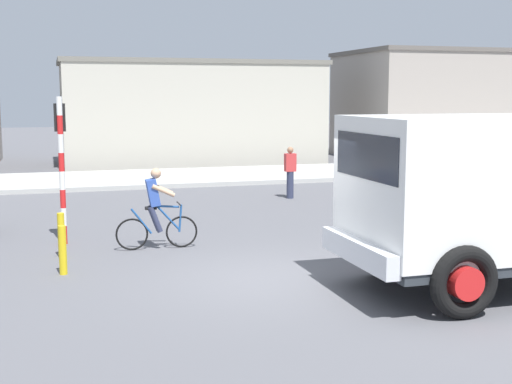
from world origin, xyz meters
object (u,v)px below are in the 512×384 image
at_px(truck_foreground, 505,190).
at_px(bollard_far, 61,235).
at_px(pedestrian_near_kerb, 290,172).
at_px(bollard_near, 63,250).
at_px(traffic_light_pole, 61,149).
at_px(cyclist, 156,209).

relative_size(truck_foreground, bollard_far, 6.03).
xyz_separation_m(pedestrian_near_kerb, bollard_far, (-7.02, -6.16, -0.40)).
xyz_separation_m(truck_foreground, bollard_near, (-7.11, 2.98, -1.22)).
height_order(truck_foreground, traffic_light_pole, traffic_light_pole).
relative_size(traffic_light_pole, pedestrian_near_kerb, 1.98).
bearing_deg(bollard_near, pedestrian_near_kerb, 47.10).
bearing_deg(cyclist, truck_foreground, -41.59).
height_order(traffic_light_pole, bollard_near, traffic_light_pole).
bearing_deg(bollard_near, truck_foreground, -22.77).
bearing_deg(bollard_far, truck_foreground, -31.67).
distance_m(truck_foreground, pedestrian_near_kerb, 10.57).
distance_m(truck_foreground, cyclist, 6.96).
xyz_separation_m(traffic_light_pole, pedestrian_near_kerb, (6.95, 4.82, -1.22)).
distance_m(traffic_light_pole, bollard_near, 3.18).
bearing_deg(truck_foreground, traffic_light_pole, 140.88).
bearing_deg(cyclist, pedestrian_near_kerb, 49.48).
bearing_deg(bollard_near, cyclist, 39.66).
bearing_deg(bollard_near, traffic_light_pole, 88.38).
relative_size(cyclist, pedestrian_near_kerb, 1.07).
relative_size(truck_foreground, cyclist, 3.14).
bearing_deg(truck_foreground, bollard_far, 148.33).
height_order(cyclist, bollard_far, cyclist).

